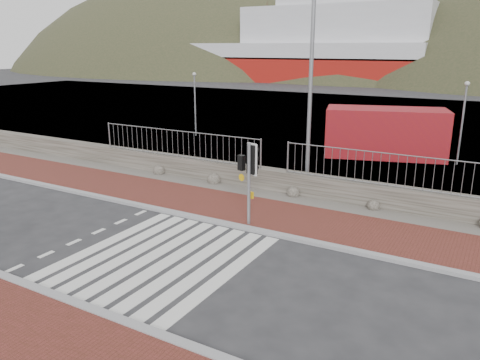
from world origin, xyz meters
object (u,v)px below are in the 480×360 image
Objects in this scene: streetlight at (315,63)px; shipping_container at (385,133)px; traffic_signal_far at (248,167)px; ferry at (300,49)px.

streetlight reaches higher than shipping_container.
traffic_signal_far is 12.72m from shipping_container.
streetlight is (0.29, 4.77, 3.08)m from traffic_signal_far.
ferry reaches higher than streetlight.
ferry is 69.52m from traffic_signal_far.
streetlight is 1.47× the size of shipping_container.
ferry is at bearing -51.68° from traffic_signal_far.
streetlight is 8.81m from shipping_container.
shipping_container is at bearing 80.08° from streetlight.
traffic_signal_far reaches higher than shipping_container.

